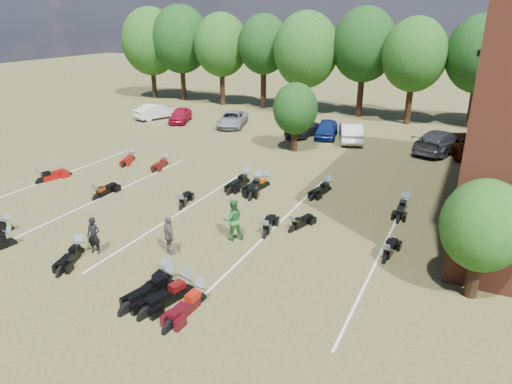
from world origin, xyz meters
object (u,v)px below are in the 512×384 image
Objects in this scene: person_green at (233,220)px; car_0 at (180,115)px; motorcycle_3 at (166,282)px; person_grey at (169,235)px; motorcycle_0 at (8,232)px; car_4 at (327,129)px; person_black at (94,236)px; motorcycle_14 at (166,165)px; motorcycle_7 at (41,183)px.

car_0 is at bearing -88.23° from person_green.
motorcycle_3 is at bearing 43.80° from person_green.
car_0 is 27.45m from motorcycle_3.
person_grey is 0.77× the size of motorcycle_0.
motorcycle_0 is at bearing 174.23° from motorcycle_3.
motorcycle_3 is (1.41, -23.49, -0.69)m from car_4.
motorcycle_0 is at bearing 45.36° from person_grey.
person_black is 5.19m from motorcycle_0.
person_green is 0.94× the size of motorcycle_14.
person_green is (1.97, -19.29, 0.26)m from car_4.
motorcycle_3 reaches higher than motorcycle_7.
person_black is 12.00m from motorcycle_14.
person_grey is 8.18m from motorcycle_0.
motorcycle_14 is (-4.63, 11.04, -0.80)m from person_black.
motorcycle_7 is at bearing -104.18° from car_0.
motorcycle_3 is 1.05× the size of motorcycle_7.
motorcycle_3 is at bearing 171.58° from motorcycle_7.
car_4 is 21.63m from person_grey.
motorcycle_0 is at bearing 168.29° from person_black.
person_black is at bearing 0.78° from motorcycle_0.
motorcycle_0 is (-7.98, -1.61, -0.85)m from person_grey.
car_4 is 1.85× the size of motorcycle_0.
person_green reaches higher than car_0.
motorcycle_7 is at bearing -44.14° from person_green.
motorcycle_0 is (6.13, -22.55, -0.66)m from car_0.
person_grey is 0.84× the size of motorcycle_14.
motorcycle_3 is 14.46m from motorcycle_14.
motorcycle_14 is (0.49, 11.34, 0.00)m from motorcycle_0.
motorcycle_14 is at bearing -112.84° from motorcycle_7.
car_0 is 1.62× the size of motorcycle_3.
car_4 is (13.86, 0.68, 0.03)m from car_0.
motorcycle_7 is at bearing 125.23° from motorcycle_0.
person_green is 2.90m from person_grey.
car_4 is 1.69× the size of motorcycle_3.
person_grey is (0.25, -21.63, 0.16)m from car_4.
car_0 is 13.04m from motorcycle_14.
motorcycle_0 is 11.35m from motorcycle_14.
person_green reaches higher than motorcycle_3.
car_4 is 2.14× the size of person_green.
car_4 is 2.39× the size of person_grey.
person_grey reaches higher than motorcycle_14.
car_4 is 21.51m from motorcycle_7.
car_4 is at bearing -109.06° from motorcycle_7.
car_0 is at bearing 102.67° from motorcycle_0.
car_0 is at bearing -22.08° from person_grey.
person_green is at bearing -70.54° from car_0.
motorcycle_7 is at bearing -135.73° from motorcycle_14.
car_0 is 13.88m from car_4.
car_4 is at bearing -18.10° from car_0.
person_grey reaches higher than car_4.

